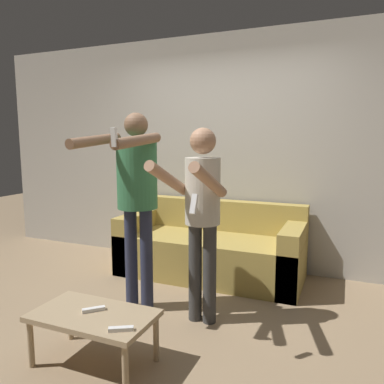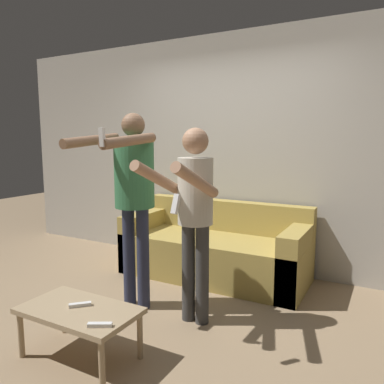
{
  "view_description": "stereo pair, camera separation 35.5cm",
  "coord_description": "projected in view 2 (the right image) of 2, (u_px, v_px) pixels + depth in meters",
  "views": [
    {
      "loc": [
        1.36,
        -2.63,
        1.51
      ],
      "look_at": [
        -0.0,
        0.61,
        1.0
      ],
      "focal_mm": 35.0,
      "sensor_mm": 36.0,
      "label": 1
    },
    {
      "loc": [
        1.68,
        -2.48,
        1.51
      ],
      "look_at": [
        -0.0,
        0.61,
        1.0
      ],
      "focal_mm": 35.0,
      "sensor_mm": 36.0,
      "label": 2
    }
  ],
  "objects": [
    {
      "name": "coffee_table",
      "position": [
        79.0,
        314.0,
        2.56
      ],
      "size": [
        0.81,
        0.46,
        0.36
      ],
      "color": "tan",
      "rests_on": "ground_plane"
    },
    {
      "name": "remote_near",
      "position": [
        100.0,
        325.0,
        2.3
      ],
      "size": [
        0.15,
        0.1,
        0.02
      ],
      "color": "white",
      "rests_on": "coffee_table"
    },
    {
      "name": "couch",
      "position": [
        215.0,
        250.0,
        4.12
      ],
      "size": [
        1.99,
        0.83,
        0.8
      ],
      "color": "#AD9347",
      "rests_on": "ground_plane"
    },
    {
      "name": "remote_far",
      "position": [
        80.0,
        305.0,
        2.58
      ],
      "size": [
        0.13,
        0.13,
        0.02
      ],
      "color": "white",
      "rests_on": "coffee_table"
    },
    {
      "name": "person_standing_left",
      "position": [
        133.0,
        186.0,
        3.23
      ],
      "size": [
        0.47,
        0.8,
        1.72
      ],
      "color": "#282D47",
      "rests_on": "ground_plane"
    },
    {
      "name": "ground_plane",
      "position": [
        158.0,
        318.0,
        3.16
      ],
      "size": [
        14.0,
        14.0,
        0.0
      ],
      "primitive_type": "plane",
      "color": "#937A5B"
    },
    {
      "name": "person_standing_right",
      "position": [
        194.0,
        206.0,
        2.96
      ],
      "size": [
        0.4,
        0.75,
        1.59
      ],
      "color": "#383838",
      "rests_on": "ground_plane"
    },
    {
      "name": "wall_back",
      "position": [
        232.0,
        152.0,
        4.36
      ],
      "size": [
        6.4,
        0.06,
        2.7
      ],
      "color": "#B7B2A8",
      "rests_on": "ground_plane"
    }
  ]
}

